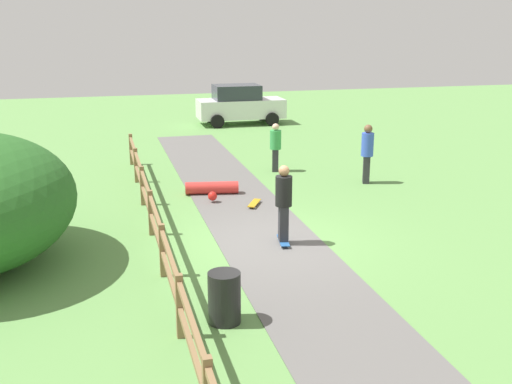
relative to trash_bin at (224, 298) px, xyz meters
The scene contains 10 objects.
ground_plane 3.98m from the trash_bin, 62.89° to the left, with size 60.00×60.00×0.00m, color #60934C.
asphalt_path 3.97m from the trash_bin, 62.89° to the left, with size 2.40×28.00×0.02m, color #605E5B.
wooden_fence 3.61m from the trash_bin, 102.82° to the left, with size 0.12×18.12×1.10m.
trash_bin is the anchor object (origin of this frame).
skater_riding 4.02m from the trash_bin, 58.63° to the left, with size 0.43×0.82×1.84m.
skater_fallen 7.99m from the trash_bin, 81.05° to the left, with size 1.59×1.32×0.36m.
skateboard_loose 6.84m from the trash_bin, 71.50° to the left, with size 0.55×0.80×0.08m.
bystander_green 11.00m from the trash_bin, 69.37° to the left, with size 0.48×0.48×1.63m.
bystander_blue 10.19m from the trash_bin, 52.40° to the left, with size 0.49×0.49×1.86m.
parked_car_white 20.76m from the trash_bin, 76.33° to the left, with size 4.21×2.02×1.92m.
Camera 1 is at (-3.68, -12.98, 4.99)m, focal length 43.60 mm.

